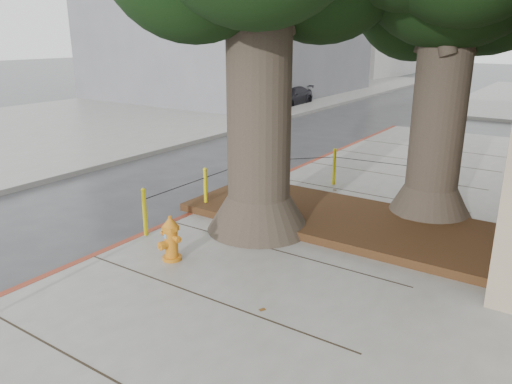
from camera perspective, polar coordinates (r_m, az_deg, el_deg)
ground at (r=7.92m, az=-8.97°, el=-11.61°), size 140.00×140.00×0.00m
sidewalk_opposite at (r=24.34m, az=-17.36°, el=7.95°), size 14.00×60.00×0.15m
curb_red at (r=10.79m, az=-7.80°, el=-2.95°), size 0.14×26.00×0.16m
planter_bed at (r=10.35m, az=9.60°, el=-3.04°), size 6.40×2.60×0.16m
bollard_ring at (r=11.39m, az=2.65°, el=1.43°), size 3.79×5.39×0.95m
fire_hydrant at (r=8.58m, az=-9.72°, el=-5.27°), size 0.42×0.40×0.79m
car_dark at (r=28.05m, az=3.86°, el=10.82°), size 1.64×3.70×1.06m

